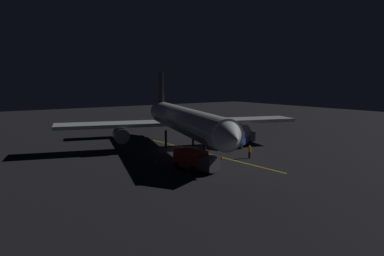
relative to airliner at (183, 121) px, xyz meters
name	(u,v)px	position (x,y,z in m)	size (l,w,h in m)	color
ground_plane	(184,150)	(0.20, 0.61, -4.42)	(180.00, 180.00, 0.20)	black
apron_guide_stripe	(206,153)	(-0.79, 4.61, -4.32)	(0.24, 28.74, 0.01)	gold
airliner	(183,121)	(0.00, 0.00, 0.00)	(36.56, 38.70, 11.83)	white
baggage_truck	(195,161)	(6.43, 12.04, -3.13)	(3.33, 5.75, 2.32)	maroon
catering_truck	(241,138)	(-8.84, 3.22, -3.04)	(6.50, 4.25, 2.50)	navy
ground_crew_worker	(249,152)	(-3.57, 10.61, -3.44)	(0.40, 0.40, 1.74)	black
traffic_cone_near_left	(222,158)	(-0.05, 9.08, -4.07)	(0.50, 0.50, 0.55)	#EA590F
traffic_cone_near_right	(214,167)	(3.97, 12.53, -4.07)	(0.50, 0.50, 0.55)	#EA590F
traffic_cone_under_wing	(156,162)	(8.47, 6.54, -4.07)	(0.50, 0.50, 0.55)	#EA590F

